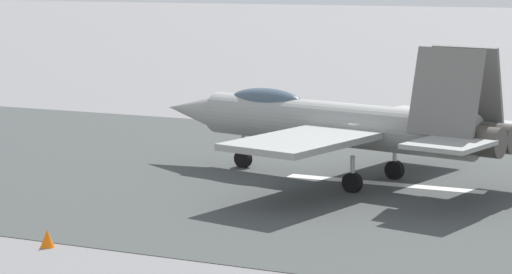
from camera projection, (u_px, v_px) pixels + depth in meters
ground_plane at (388, 184)px, 41.59m from camera, size 400.00×400.00×0.00m
runway_strip at (388, 184)px, 41.58m from camera, size 240.00×26.00×0.02m
fighter_jet at (339, 122)px, 41.96m from camera, size 16.67×13.87×5.54m
marker_cone_mid at (47, 238)px, 32.15m from camera, size 0.44×0.44×0.55m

